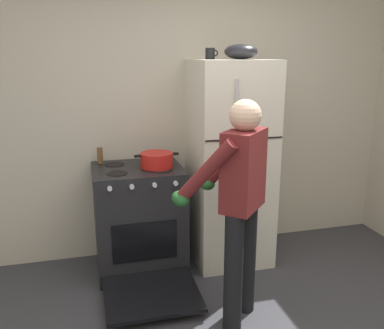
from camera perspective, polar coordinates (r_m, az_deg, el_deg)
kitchen_wall_back at (r=3.93m, az=-2.06°, el=7.25°), size 6.00×0.10×2.70m
refrigerator at (r=3.77m, az=5.17°, el=0.14°), size 0.68×0.72×1.83m
stove_range at (r=3.71m, az=-7.23°, el=-7.63°), size 0.76×1.24×0.94m
person_cook at (r=2.84m, az=6.34°, el=-4.11°), size 0.66×0.69×1.60m
red_pot at (r=3.53m, az=-4.88°, el=0.62°), size 0.38×0.28×0.13m
coffee_mug at (r=3.64m, az=2.54°, el=15.00°), size 0.11×0.08×0.10m
pepper_mill at (r=3.73m, az=-12.54°, el=1.20°), size 0.05×0.05×0.14m
mixing_bowl at (r=3.68m, az=6.75°, el=15.17°), size 0.29×0.29×0.13m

